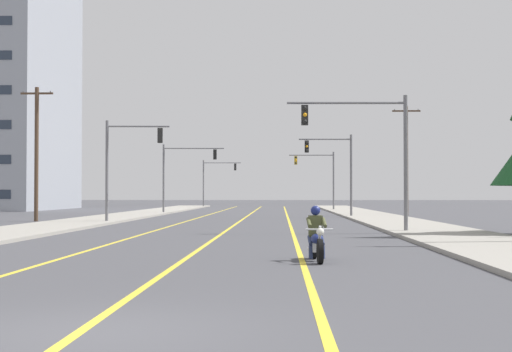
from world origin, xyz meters
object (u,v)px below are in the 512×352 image
object	(u,v)px
motorcycle_with_rider	(316,239)
traffic_signal_near_left	(125,156)
traffic_signal_mid_right	(336,163)
utility_pole_left_near	(37,151)
traffic_signal_far_right	(321,172)
utility_pole_right_far	(407,158)
traffic_signal_far_left	(214,176)
traffic_signal_mid_left	(181,167)
traffic_signal_near_right	(371,141)

from	to	relation	value
motorcycle_with_rider	traffic_signal_near_left	size ratio (longest dim) A/B	0.35
traffic_signal_mid_right	utility_pole_left_near	size ratio (longest dim) A/B	0.72
motorcycle_with_rider	traffic_signal_far_right	bearing A→B (deg)	86.80
traffic_signal_far_right	utility_pole_left_near	size ratio (longest dim) A/B	0.72
utility_pole_right_far	traffic_signal_far_left	bearing A→B (deg)	116.53
utility_pole_left_near	traffic_signal_far_right	bearing A→B (deg)	57.94
traffic_signal_mid_left	traffic_signal_mid_right	bearing A→B (deg)	-39.99
traffic_signal_mid_right	utility_pole_left_near	distance (m)	21.63
traffic_signal_near_left	traffic_signal_far_left	size ratio (longest dim) A/B	1.00
utility_pole_left_near	traffic_signal_far_left	bearing A→B (deg)	82.23
traffic_signal_mid_left	utility_pole_right_far	bearing A→B (deg)	-17.79
traffic_signal_mid_right	utility_pole_right_far	distance (m)	7.75
traffic_signal_far_left	utility_pole_right_far	xyz separation A→B (m)	(18.89, -37.83, 0.55)
traffic_signal_mid_right	utility_pole_right_far	xyz separation A→B (m)	(6.03, 4.83, 0.62)
traffic_signal_far_right	utility_pole_right_far	xyz separation A→B (m)	(5.94, -18.43, 0.57)
traffic_signal_far_right	traffic_signal_near_right	bearing A→B (deg)	-90.29
traffic_signal_mid_right	utility_pole_left_near	xyz separation A→B (m)	(-19.85, -8.57, 0.48)
traffic_signal_mid_left	traffic_signal_far_left	size ratio (longest dim) A/B	1.00
traffic_signal_near_right	traffic_signal_mid_left	distance (m)	35.96
traffic_signal_mid_right	traffic_signal_far_right	size ratio (longest dim) A/B	1.00
traffic_signal_mid_left	utility_pole_right_far	world-z (taller)	utility_pole_right_far
traffic_signal_mid_left	utility_pole_left_near	distance (m)	20.67
traffic_signal_far_left	traffic_signal_near_right	bearing A→B (deg)	-78.98
traffic_signal_far_left	motorcycle_with_rider	bearing A→B (deg)	-83.09
traffic_signal_far_right	utility_pole_right_far	bearing A→B (deg)	-72.13
traffic_signal_mid_left	traffic_signal_far_right	world-z (taller)	same
traffic_signal_near_left	traffic_signal_far_right	xyz separation A→B (m)	(13.69, 34.50, 0.06)
motorcycle_with_rider	traffic_signal_near_right	bearing A→B (deg)	77.42
traffic_signal_mid_left	traffic_signal_far_left	xyz separation A→B (m)	(0.20, 31.70, -0.03)
traffic_signal_near_right	traffic_signal_near_left	world-z (taller)	same
traffic_signal_near_right	traffic_signal_mid_right	distance (m)	22.61
traffic_signal_near_left	traffic_signal_far_right	distance (m)	37.12
traffic_signal_near_left	utility_pole_left_near	bearing A→B (deg)	156.86
motorcycle_with_rider	utility_pole_left_near	bearing A→B (deg)	120.66
utility_pole_left_near	utility_pole_right_far	xyz separation A→B (m)	(25.88, 13.40, 0.14)
traffic_signal_near_left	traffic_signal_near_right	bearing A→B (deg)	-40.20
traffic_signal_near_left	traffic_signal_far_right	world-z (taller)	same
traffic_signal_near_right	traffic_signal_far_right	size ratio (longest dim) A/B	1.00
traffic_signal_near_left	utility_pole_right_far	size ratio (longest dim) A/B	0.70
motorcycle_with_rider	traffic_signal_far_right	world-z (taller)	traffic_signal_far_right
traffic_signal_near_right	traffic_signal_far_right	xyz separation A→B (m)	(0.24, 45.87, -0.04)
utility_pole_right_far	traffic_signal_mid_right	bearing A→B (deg)	-141.27
motorcycle_with_rider	utility_pole_left_near	world-z (taller)	utility_pole_left_near
motorcycle_with_rider	utility_pole_left_near	xyz separation A→B (m)	(-16.59, 27.98, 3.93)
traffic_signal_near_left	motorcycle_with_rider	bearing A→B (deg)	-67.79
traffic_signal_far_right	utility_pole_right_far	distance (m)	19.37
traffic_signal_mid_right	traffic_signal_mid_left	xyz separation A→B (m)	(-13.06, 10.96, 0.09)
traffic_signal_near_right	utility_pole_left_near	distance (m)	24.19
traffic_signal_near_right	utility_pole_right_far	bearing A→B (deg)	77.31
traffic_signal_near_left	traffic_signal_mid_left	distance (m)	22.20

